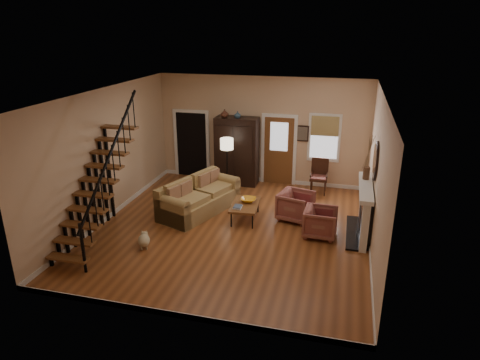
% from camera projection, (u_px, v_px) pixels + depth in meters
% --- Properties ---
extents(room, '(7.00, 7.33, 3.30)m').
position_uv_depth(room, '(234.00, 150.00, 11.69)').
color(room, brown).
rests_on(room, ground).
extents(staircase, '(0.94, 2.80, 3.20)m').
position_uv_depth(staircase, '(95.00, 175.00, 9.42)').
color(staircase, brown).
rests_on(staircase, ground).
extents(fireplace, '(0.33, 1.95, 2.30)m').
position_uv_depth(fireplace, '(367.00, 206.00, 9.98)').
color(fireplace, black).
rests_on(fireplace, ground).
extents(armoire, '(1.30, 0.60, 2.10)m').
position_uv_depth(armoire, '(237.00, 151.00, 13.17)').
color(armoire, black).
rests_on(armoire, ground).
extents(vase_a, '(0.24, 0.24, 0.25)m').
position_uv_depth(vase_a, '(225.00, 113.00, 12.76)').
color(vase_a, '#4C2619').
rests_on(vase_a, armoire).
extents(vase_b, '(0.20, 0.20, 0.21)m').
position_uv_depth(vase_b, '(238.00, 115.00, 12.67)').
color(vase_b, '#334C60').
rests_on(vase_b, armoire).
extents(sofa, '(1.78, 2.56, 0.88)m').
position_uv_depth(sofa, '(200.00, 196.00, 11.33)').
color(sofa, '#A18049').
rests_on(sofa, ground).
extents(coffee_table, '(0.74, 1.18, 0.44)m').
position_uv_depth(coffee_table, '(245.00, 211.00, 10.96)').
color(coffee_table, brown).
rests_on(coffee_table, ground).
extents(bowl, '(0.39, 0.39, 0.10)m').
position_uv_depth(bowl, '(248.00, 200.00, 10.99)').
color(bowl, orange).
rests_on(bowl, coffee_table).
extents(books, '(0.21, 0.28, 0.05)m').
position_uv_depth(books, '(238.00, 207.00, 10.63)').
color(books, beige).
rests_on(books, coffee_table).
extents(armchair_left, '(0.79, 0.77, 0.70)m').
position_uv_depth(armchair_left, '(321.00, 222.00, 10.05)').
color(armchair_left, maroon).
rests_on(armchair_left, ground).
extents(armchair_right, '(0.99, 0.97, 0.75)m').
position_uv_depth(armchair_right, '(296.00, 206.00, 10.90)').
color(armchair_right, maroon).
rests_on(armchair_right, ground).
extents(floor_lamp, '(0.50, 0.50, 1.66)m').
position_uv_depth(floor_lamp, '(227.00, 166.00, 12.51)').
color(floor_lamp, black).
rests_on(floor_lamp, ground).
extents(side_chair, '(0.54, 0.54, 1.02)m').
position_uv_depth(side_chair, '(319.00, 177.00, 12.58)').
color(side_chair, '#371D11').
rests_on(side_chair, ground).
extents(dog, '(0.41, 0.51, 0.32)m').
position_uv_depth(dog, '(144.00, 241.00, 9.58)').
color(dog, tan).
rests_on(dog, ground).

